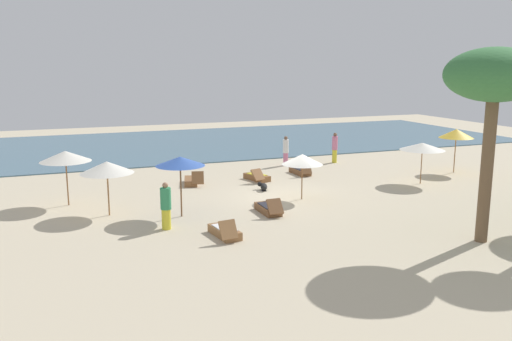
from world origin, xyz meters
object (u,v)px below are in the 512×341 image
object	(u,v)px
lounger_3	(257,177)
umbrella_4	(107,167)
umbrella_3	(65,156)
lounger_2	(300,171)
person_2	(166,206)
umbrella_5	(422,146)
dog	(263,186)
lounger_0	(192,181)
lounger_1	(225,232)
umbrella_2	(456,134)
umbrella_0	(180,161)
palm_3	(494,79)
umbrella_1	(302,159)
person_1	(335,147)
person_0	(286,151)
lounger_4	(269,209)

from	to	relation	value
lounger_3	umbrella_4	bearing A→B (deg)	-153.30
umbrella_3	lounger_2	size ratio (longest dim) A/B	1.37
lounger_3	person_2	distance (m)	8.68
lounger_3	umbrella_5	bearing A→B (deg)	-26.28
dog	lounger_0	bearing A→B (deg)	139.39
lounger_0	lounger_1	size ratio (longest dim) A/B	1.03
umbrella_2	umbrella_5	size ratio (longest dim) A/B	1.09
umbrella_5	lounger_1	xyz separation A→B (m)	(-11.38, -4.37, -1.65)
umbrella_0	palm_3	bearing A→B (deg)	-36.94
lounger_3	lounger_0	bearing A→B (deg)	174.96
umbrella_3	lounger_3	size ratio (longest dim) A/B	1.27
umbrella_1	person_1	size ratio (longest dim) A/B	1.11
person_1	dog	bearing A→B (deg)	-142.37
umbrella_5	lounger_3	bearing A→B (deg)	153.72
umbrella_2	person_0	distance (m)	9.22
lounger_4	umbrella_5	bearing A→B (deg)	13.93
umbrella_1	person_2	world-z (taller)	umbrella_1
person_1	palm_3	size ratio (longest dim) A/B	0.28
umbrella_2	lounger_2	world-z (taller)	umbrella_2
umbrella_0	lounger_1	xyz separation A→B (m)	(0.79, -2.94, -1.96)
umbrella_0	lounger_2	bearing A→B (deg)	35.75
person_0	person_1	size ratio (longest dim) A/B	0.95
umbrella_4	umbrella_2	bearing A→B (deg)	5.87
palm_3	lounger_4	bearing A→B (deg)	132.96
umbrella_0	person_0	size ratio (longest dim) A/B	1.37
lounger_1	lounger_3	world-z (taller)	lounger_1
person_2	lounger_0	bearing A→B (deg)	68.59
lounger_2	person_2	xyz separation A→B (m)	(-8.57, -6.92, 0.67)
umbrella_3	lounger_1	world-z (taller)	umbrella_3
person_2	umbrella_1	bearing A→B (deg)	18.65
person_0	dog	world-z (taller)	person_0
lounger_3	lounger_4	world-z (taller)	lounger_4
umbrella_5	person_1	world-z (taller)	umbrella_5
umbrella_4	person_0	bearing A→B (deg)	33.40
umbrella_0	umbrella_2	size ratio (longest dim) A/B	0.99
umbrella_2	lounger_1	distance (m)	16.05
umbrella_1	umbrella_3	world-z (taller)	umbrella_3
umbrella_5	lounger_1	size ratio (longest dim) A/B	1.26
umbrella_5	dog	bearing A→B (deg)	169.36
person_0	lounger_3	bearing A→B (deg)	-133.41
umbrella_3	lounger_4	bearing A→B (deg)	-29.40
lounger_1	umbrella_2	bearing A→B (deg)	21.97
person_1	person_2	distance (m)	15.11
lounger_4	person_1	distance (m)	11.67
dog	umbrella_2	bearing A→B (deg)	0.77
person_2	palm_3	world-z (taller)	palm_3
umbrella_5	person_0	distance (m)	7.95
person_0	palm_3	size ratio (longest dim) A/B	0.27
umbrella_2	lounger_3	bearing A→B (deg)	169.55
umbrella_0	lounger_1	distance (m)	3.63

